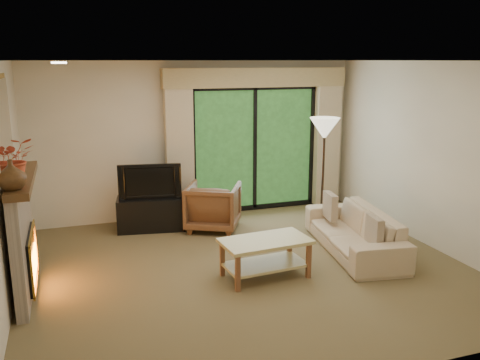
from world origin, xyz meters
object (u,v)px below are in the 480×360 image
object	(u,v)px
sofa	(354,231)
coffee_table	(265,258)
armchair	(213,206)
media_console	(151,213)

from	to	relation	value
sofa	coffee_table	world-z (taller)	sofa
armchair	coffee_table	world-z (taller)	armchair
armchair	sofa	world-z (taller)	armchair
armchair	coffee_table	xyz separation A→B (m)	(0.10, -1.97, -0.13)
sofa	armchair	bearing A→B (deg)	-125.85
armchair	coffee_table	bearing A→B (deg)	120.24
armchair	sofa	xyz separation A→B (m)	(1.59, -1.56, -0.07)
media_console	armchair	distance (m)	0.98
sofa	coffee_table	size ratio (longest dim) A/B	1.87
armchair	sofa	bearing A→B (deg)	162.74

